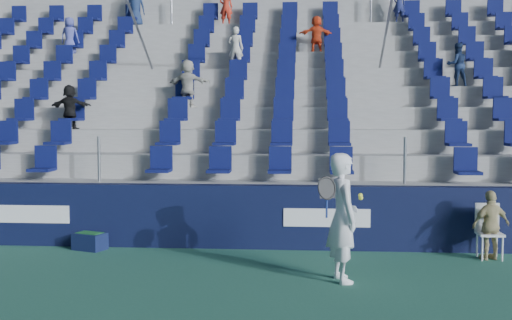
{
  "coord_description": "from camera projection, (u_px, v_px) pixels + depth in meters",
  "views": [
    {
      "loc": [
        1.12,
        -8.83,
        2.52
      ],
      "look_at": [
        0.2,
        2.8,
        1.7
      ],
      "focal_mm": 45.0,
      "sensor_mm": 36.0,
      "label": 1
    }
  ],
  "objects": [
    {
      "name": "ground",
      "position": [
        226.0,
        294.0,
        9.04
      ],
      "size": [
        70.0,
        70.0,
        0.0
      ],
      "primitive_type": "plane",
      "color": "#2B644D",
      "rests_on": "ground"
    },
    {
      "name": "sponsor_wall",
      "position": [
        247.0,
        217.0,
        12.13
      ],
      "size": [
        24.0,
        0.32,
        1.2
      ],
      "color": "black",
      "rests_on": "ground"
    },
    {
      "name": "grandstand",
      "position": [
        265.0,
        130.0,
        17.09
      ],
      "size": [
        24.0,
        8.17,
        6.63
      ],
      "color": "#A5A59F",
      "rests_on": "ground"
    },
    {
      "name": "tennis_player",
      "position": [
        343.0,
        217.0,
        9.67
      ],
      "size": [
        0.72,
        0.81,
        1.95
      ],
      "color": "white",
      "rests_on": "ground"
    },
    {
      "name": "line_judge_chair",
      "position": [
        488.0,
        227.0,
        11.3
      ],
      "size": [
        0.43,
        0.44,
        0.96
      ],
      "color": "white",
      "rests_on": "ground"
    },
    {
      "name": "line_judge",
      "position": [
        491.0,
        225.0,
        11.15
      ],
      "size": [
        0.77,
        0.51,
        1.21
      ],
      "primitive_type": "imported",
      "rotation": [
        0.0,
        0.0,
        3.47
      ],
      "color": "tan",
      "rests_on": "ground"
    },
    {
      "name": "ball_bin",
      "position": [
        90.0,
        240.0,
        12.0
      ],
      "size": [
        0.67,
        0.56,
        0.32
      ],
      "color": "#10193D",
      "rests_on": "ground"
    }
  ]
}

